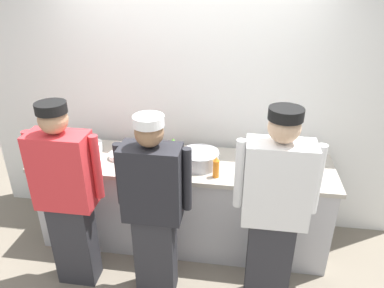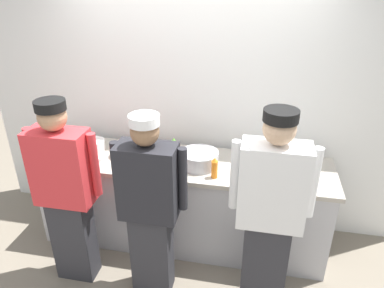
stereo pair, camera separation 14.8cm
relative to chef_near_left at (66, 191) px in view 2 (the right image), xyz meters
name	(u,v)px [view 2 (the right image)]	position (x,y,z in m)	size (l,w,h in m)	color
ground_plane	(175,263)	(0.83, 0.28, -0.89)	(9.00, 9.00, 0.00)	slate
wall_back	(192,100)	(0.83, 1.12, 0.45)	(4.35, 0.10, 2.69)	white
prep_counter	(183,202)	(0.83, 0.64, -0.44)	(2.77, 0.70, 0.91)	#B2B2B7
chef_near_left	(66,191)	(0.00, 0.00, 0.00)	(0.60, 0.24, 1.67)	#2D2D33
chef_center	(149,205)	(0.72, -0.02, -0.03)	(0.59, 0.24, 1.62)	#2D2D33
chef_far_right	(270,212)	(1.63, 0.01, 0.03)	(0.62, 0.24, 1.72)	#2D2D33
plate_stack_front	(120,154)	(0.22, 0.63, 0.04)	(0.19, 0.19, 0.05)	white
plate_stack_rear	(94,145)	(-0.08, 0.71, 0.06)	(0.22, 0.22, 0.10)	white
mixing_bowl_steel	(200,159)	(1.00, 0.60, 0.08)	(0.34, 0.34, 0.14)	#B7BABF
sheet_tray	(267,168)	(1.60, 0.65, 0.03)	(0.49, 0.31, 0.02)	#B7BABF
squeeze_bottle_primary	(174,147)	(0.73, 0.74, 0.10)	(0.06, 0.06, 0.19)	#56A333
squeeze_bottle_secondary	(214,168)	(1.16, 0.42, 0.11)	(0.05, 0.05, 0.19)	orange
ramekin_green_sauce	(312,161)	(2.00, 0.83, 0.04)	(0.10, 0.10, 0.05)	white
ramekin_yellow_sauce	(156,159)	(0.60, 0.59, 0.04)	(0.10, 0.10, 0.05)	white
ramekin_orange_sauce	(98,159)	(0.06, 0.51, 0.03)	(0.10, 0.10, 0.04)	white
chefs_knife	(146,152)	(0.44, 0.75, 0.02)	(0.27, 0.03, 0.02)	#B7BABF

